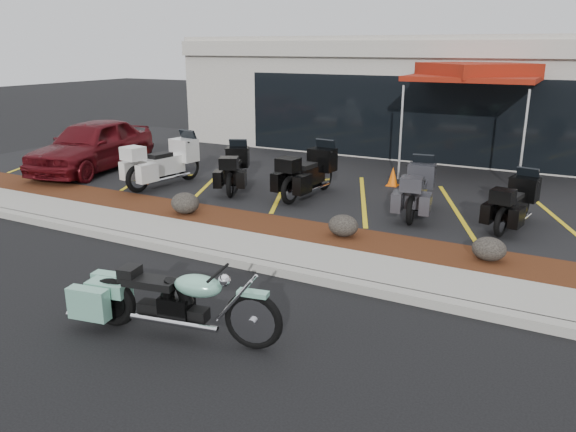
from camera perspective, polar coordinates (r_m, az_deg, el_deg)
The scene contains 18 objects.
ground at distance 8.93m, azimuth -5.34°, elevation -7.52°, with size 90.00×90.00×0.00m, color black.
curb at distance 9.61m, azimuth -2.40°, elevation -5.17°, with size 24.00×0.25×0.15m, color gray.
sidewalk at distance 10.17m, azimuth -0.40°, elevation -3.87°, with size 24.00×1.20×0.15m, color gray.
mulch_bed at distance 11.18m, azimuth 2.54°, elevation -1.92°, with size 24.00×1.20×0.16m, color #34170B.
upper_lot at distance 16.04m, azimuth 10.94°, elevation 3.59°, with size 26.00×9.60×0.15m, color black.
dealership_building at distance 21.77m, azimuth 16.32°, elevation 11.82°, with size 18.00×8.16×4.00m.
boulder_left at distance 12.47m, azimuth -10.41°, elevation 1.31°, with size 0.65×0.54×0.46m, color black.
boulder_mid at distance 10.84m, azimuth 5.63°, elevation -0.97°, with size 0.59×0.49×0.42m, color black.
boulder_right at distance 10.18m, azimuth 19.74°, elevation -3.17°, with size 0.58×0.48×0.41m, color black.
hero_cruiser at distance 7.08m, azimuth -3.54°, elevation -9.74°, with size 2.91×0.74×1.02m, color #77B99F, non-canonical shape.
touring_white at distance 15.55m, azimuth -10.10°, elevation 6.11°, with size 2.38×0.91×1.38m, color silver, non-canonical shape.
touring_black_front at distance 15.02m, azimuth -5.06°, elevation 5.56°, with size 2.05×0.78×1.19m, color black, non-canonical shape.
touring_black_mid at distance 14.27m, azimuth 3.75°, elevation 5.22°, with size 2.25×0.86×1.31m, color black, non-canonical shape.
touring_grey at distance 13.12m, azimuth 13.44°, elevation 3.54°, with size 2.08×0.79×1.21m, color #323238, non-canonical shape.
touring_black_rear at distance 12.74m, azimuth 22.94°, elevation 2.08°, with size 1.95×0.74×1.13m, color black, non-canonical shape.
parked_car at distance 17.49m, azimuth -19.29°, elevation 6.81°, with size 1.78×4.42×1.51m, color #4F0B11.
traffic_cone at distance 15.02m, azimuth 10.61°, elevation 3.99°, with size 0.28×0.28×0.50m, color #EC5D07.
popup_canopy at distance 16.63m, azimuth 18.57°, elevation 13.56°, with size 3.99×3.99×3.09m.
Camera 1 is at (4.54, -6.76, 3.68)m, focal length 35.00 mm.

